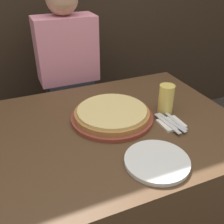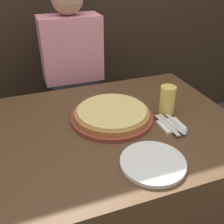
{
  "view_description": "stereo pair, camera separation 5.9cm",
  "coord_description": "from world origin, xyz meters",
  "px_view_note": "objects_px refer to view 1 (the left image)",
  "views": [
    {
      "loc": [
        -0.4,
        -0.99,
        1.42
      ],
      "look_at": [
        0.04,
        0.05,
        0.75
      ],
      "focal_mm": 42.0,
      "sensor_mm": 36.0,
      "label": 1
    },
    {
      "loc": [
        -0.35,
        -1.01,
        1.42
      ],
      "look_at": [
        0.04,
        0.05,
        0.75
      ],
      "focal_mm": 42.0,
      "sensor_mm": 36.0,
      "label": 2
    }
  ],
  "objects_px": {
    "dinner_plate": "(157,161)",
    "fork": "(167,123)",
    "dinner_knife": "(172,122)",
    "diner_person": "(70,86)",
    "beer_glass": "(166,98)",
    "spoon": "(176,121)",
    "pizza_on_board": "(112,114)"
  },
  "relations": [
    {
      "from": "dinner_plate",
      "to": "fork",
      "type": "xyz_separation_m",
      "value": [
        0.19,
        0.21,
        0.01
      ]
    },
    {
      "from": "dinner_knife",
      "to": "diner_person",
      "type": "xyz_separation_m",
      "value": [
        -0.31,
        0.79,
        -0.08
      ]
    },
    {
      "from": "beer_glass",
      "to": "spoon",
      "type": "relative_size",
      "value": 0.92
    },
    {
      "from": "pizza_on_board",
      "to": "dinner_knife",
      "type": "distance_m",
      "value": 0.3
    },
    {
      "from": "spoon",
      "to": "diner_person",
      "type": "xyz_separation_m",
      "value": [
        -0.33,
        0.79,
        -0.08
      ]
    },
    {
      "from": "pizza_on_board",
      "to": "spoon",
      "type": "distance_m",
      "value": 0.32
    },
    {
      "from": "dinner_plate",
      "to": "diner_person",
      "type": "distance_m",
      "value": 1.01
    },
    {
      "from": "beer_glass",
      "to": "fork",
      "type": "height_order",
      "value": "beer_glass"
    },
    {
      "from": "beer_glass",
      "to": "diner_person",
      "type": "xyz_separation_m",
      "value": [
        -0.35,
        0.67,
        -0.15
      ]
    },
    {
      "from": "spoon",
      "to": "diner_person",
      "type": "bearing_deg",
      "value": 112.79
    },
    {
      "from": "pizza_on_board",
      "to": "fork",
      "type": "relative_size",
      "value": 2.12
    },
    {
      "from": "pizza_on_board",
      "to": "beer_glass",
      "type": "distance_m",
      "value": 0.29
    },
    {
      "from": "pizza_on_board",
      "to": "dinner_knife",
      "type": "bearing_deg",
      "value": -33.63
    },
    {
      "from": "fork",
      "to": "spoon",
      "type": "bearing_deg",
      "value": 0.0
    },
    {
      "from": "spoon",
      "to": "fork",
      "type": "bearing_deg",
      "value": 180.0
    },
    {
      "from": "dinner_knife",
      "to": "spoon",
      "type": "xyz_separation_m",
      "value": [
        0.03,
        0.0,
        0.0
      ]
    },
    {
      "from": "dinner_knife",
      "to": "diner_person",
      "type": "distance_m",
      "value": 0.85
    },
    {
      "from": "fork",
      "to": "diner_person",
      "type": "relative_size",
      "value": 0.15
    },
    {
      "from": "dinner_plate",
      "to": "fork",
      "type": "height_order",
      "value": "dinner_plate"
    },
    {
      "from": "fork",
      "to": "beer_glass",
      "type": "bearing_deg",
      "value": 61.99
    },
    {
      "from": "beer_glass",
      "to": "dinner_plate",
      "type": "relative_size",
      "value": 0.59
    },
    {
      "from": "beer_glass",
      "to": "spoon",
      "type": "xyz_separation_m",
      "value": [
        -0.01,
        -0.12,
        -0.07
      ]
    },
    {
      "from": "dinner_knife",
      "to": "diner_person",
      "type": "bearing_deg",
      "value": 111.23
    },
    {
      "from": "beer_glass",
      "to": "diner_person",
      "type": "height_order",
      "value": "diner_person"
    },
    {
      "from": "fork",
      "to": "diner_person",
      "type": "bearing_deg",
      "value": 109.64
    },
    {
      "from": "spoon",
      "to": "pizza_on_board",
      "type": "bearing_deg",
      "value": 148.87
    },
    {
      "from": "dinner_plate",
      "to": "beer_glass",
      "type": "bearing_deg",
      "value": 53.04
    },
    {
      "from": "beer_glass",
      "to": "dinner_knife",
      "type": "height_order",
      "value": "beer_glass"
    },
    {
      "from": "dinner_plate",
      "to": "dinner_knife",
      "type": "relative_size",
      "value": 1.34
    },
    {
      "from": "dinner_plate",
      "to": "spoon",
      "type": "distance_m",
      "value": 0.32
    },
    {
      "from": "spoon",
      "to": "diner_person",
      "type": "distance_m",
      "value": 0.86
    },
    {
      "from": "dinner_plate",
      "to": "diner_person",
      "type": "height_order",
      "value": "diner_person"
    }
  ]
}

